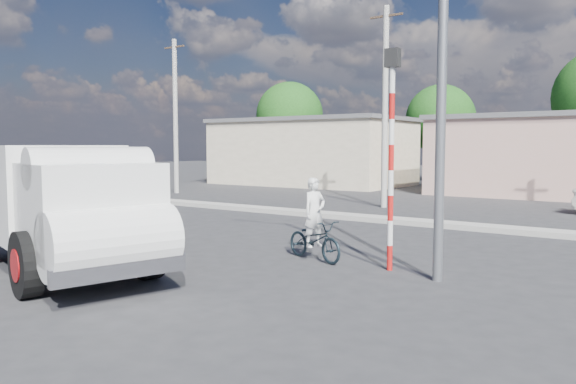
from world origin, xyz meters
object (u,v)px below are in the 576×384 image
Objects in this scene: truck at (62,202)px; streetlight at (435,6)px; traffic_pole at (391,140)px; bicycle at (314,240)px; cyclist at (315,226)px.

streetlight is at bearing 46.49° from truck.
traffic_pole reaches higher than truck.
bicycle is (3.39, 3.83, -0.94)m from truck.
bicycle is 0.19× the size of streetlight.
truck is 7.91m from streetlight.
bicycle is 0.39× the size of traffic_pole.
bicycle is 2.78m from traffic_pole.
traffic_pole is (1.76, 0.03, 1.85)m from cyclist.
cyclist is at bearing -178.87° from traffic_pole.
truck is at bearing -143.08° from traffic_pole.
traffic_pole is at bearing 162.27° from streetlight.
cyclist is 2.55m from traffic_pole.
traffic_pole is at bearing -70.91° from bicycle.
truck is 1.46× the size of traffic_pole.
truck is 0.71× the size of streetlight.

